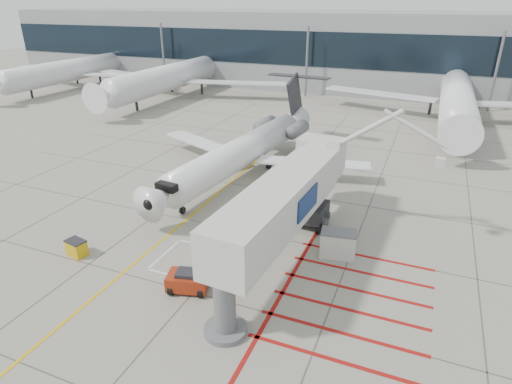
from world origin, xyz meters
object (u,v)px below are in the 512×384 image
at_px(jet_bridge, 279,213).
at_px(pushback_tug, 188,280).
at_px(regional_jet, 228,143).
at_px(spill_bin, 77,248).

bearing_deg(jet_bridge, pushback_tug, -129.36).
height_order(regional_jet, jet_bridge, regional_jet).
bearing_deg(pushback_tug, regional_jet, 91.91).
xyz_separation_m(jet_bridge, spill_bin, (-13.29, -3.95, -3.43)).
bearing_deg(pushback_tug, jet_bridge, 31.68).
relative_size(regional_jet, jet_bridge, 1.56).
distance_m(jet_bridge, spill_bin, 14.28).
distance_m(regional_jet, jet_bridge, 14.58).
height_order(regional_jet, pushback_tug, regional_jet).
bearing_deg(regional_jet, jet_bridge, -45.45).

